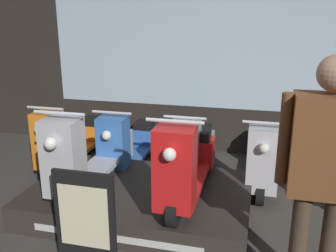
# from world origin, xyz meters

# --- Properties ---
(shop_wall_back) EXTENTS (8.30, 0.09, 3.20)m
(shop_wall_back) POSITION_xyz_m (0.00, 3.11, 1.60)
(shop_wall_back) COLOR #28231E
(shop_wall_back) RESTS_ON ground_plane
(display_platform) EXTENTS (2.33, 1.49, 0.27)m
(display_platform) POSITION_xyz_m (-0.29, 1.05, 0.14)
(display_platform) COLOR #2D2823
(display_platform) RESTS_ON ground_plane
(scooter_display_left) EXTENTS (0.49, 1.64, 0.97)m
(scooter_display_left) POSITION_xyz_m (-0.81, 0.96, 0.63)
(scooter_display_left) COLOR black
(scooter_display_left) RESTS_ON display_platform
(scooter_display_right) EXTENTS (0.49, 1.64, 0.97)m
(scooter_display_right) POSITION_xyz_m (0.24, 0.96, 0.63)
(scooter_display_right) COLOR black
(scooter_display_right) RESTS_ON display_platform
(scooter_backrow_0) EXTENTS (0.49, 1.64, 0.97)m
(scooter_backrow_0) POSITION_xyz_m (-1.65, 2.05, 0.36)
(scooter_backrow_0) COLOR black
(scooter_backrow_0) RESTS_ON ground_plane
(scooter_backrow_1) EXTENTS (0.49, 1.64, 0.97)m
(scooter_backrow_1) POSITION_xyz_m (-0.78, 2.05, 0.36)
(scooter_backrow_1) COLOR black
(scooter_backrow_1) RESTS_ON ground_plane
(scooter_backrow_2) EXTENTS (0.49, 1.64, 0.97)m
(scooter_backrow_2) POSITION_xyz_m (0.10, 2.05, 0.36)
(scooter_backrow_2) COLOR black
(scooter_backrow_2) RESTS_ON ground_plane
(scooter_backrow_3) EXTENTS (0.49, 1.64, 0.97)m
(scooter_backrow_3) POSITION_xyz_m (0.97, 2.05, 0.36)
(scooter_backrow_3) COLOR black
(scooter_backrow_3) RESTS_ON ground_plane
(person_right_browsing) EXTENTS (0.62, 0.26, 1.83)m
(person_right_browsing) POSITION_xyz_m (1.35, 0.10, 1.10)
(person_right_browsing) COLOR #473828
(person_right_browsing) RESTS_ON ground_plane
(price_sign_board) EXTENTS (0.52, 0.04, 0.90)m
(price_sign_board) POSITION_xyz_m (-0.40, -0.01, 0.45)
(price_sign_board) COLOR black
(price_sign_board) RESTS_ON ground_plane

